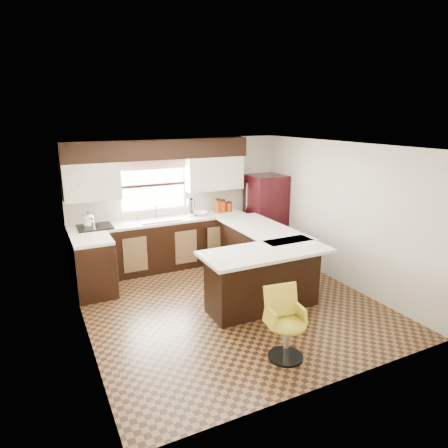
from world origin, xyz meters
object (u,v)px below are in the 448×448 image
bar_chair (287,325)px  peninsula_return (263,280)px  peninsula_long (259,255)px  refrigerator (265,215)px

bar_chair → peninsula_return: bearing=78.0°
peninsula_long → peninsula_return: size_ratio=1.18×
peninsula_long → refrigerator: 1.46m
peninsula_return → bar_chair: 1.30m
peninsula_return → bar_chair: bearing=-109.1°
peninsula_long → refrigerator: bearing=54.1°
peninsula_return → bar_chair: peninsula_return is taller
refrigerator → peninsula_return: bearing=-122.6°
peninsula_long → peninsula_return: (-0.53, -0.97, 0.00)m
peninsula_long → peninsula_return: same height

